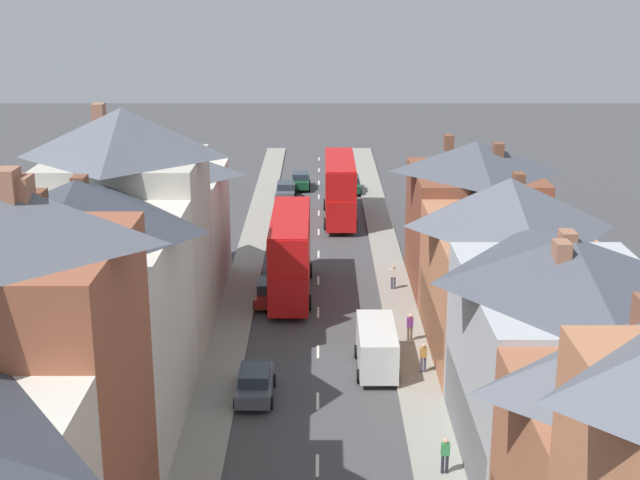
{
  "coord_description": "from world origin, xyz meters",
  "views": [
    {
      "loc": [
        0.11,
        -15.67,
        20.09
      ],
      "look_at": [
        0.28,
        43.97,
        2.31
      ],
      "focal_mm": 50.0,
      "sensor_mm": 36.0,
      "label": 1
    }
  ],
  "objects_px": {
    "double_decker_bus_mid_street": "(337,188)",
    "pedestrian_far_right": "(391,276)",
    "delivery_van": "(374,346)",
    "pedestrian_mid_right": "(421,356)",
    "double_decker_bus_lead": "(288,253)",
    "car_near_silver": "(283,190)",
    "car_parked_left_b": "(267,292)",
    "car_parked_right_a": "(298,181)",
    "car_parked_left_a": "(253,383)",
    "car_mid_black": "(349,184)",
    "pedestrian_mid_left": "(443,454)",
    "pedestrian_far_left": "(408,326)"
  },
  "relations": [
    {
      "from": "delivery_van",
      "to": "pedestrian_mid_right",
      "type": "distance_m",
      "value": 2.5
    },
    {
      "from": "double_decker_bus_mid_street",
      "to": "pedestrian_far_left",
      "type": "height_order",
      "value": "double_decker_bus_mid_street"
    },
    {
      "from": "double_decker_bus_mid_street",
      "to": "double_decker_bus_lead",
      "type": "bearing_deg",
      "value": -101.08
    },
    {
      "from": "pedestrian_mid_left",
      "to": "pedestrian_mid_right",
      "type": "xyz_separation_m",
      "value": [
        0.19,
        9.87,
        0.0
      ]
    },
    {
      "from": "pedestrian_mid_right",
      "to": "pedestrian_far_left",
      "type": "xyz_separation_m",
      "value": [
        -0.29,
        4.21,
        0.0
      ]
    },
    {
      "from": "car_near_silver",
      "to": "pedestrian_far_left",
      "type": "distance_m",
      "value": 34.95
    },
    {
      "from": "car_parked_left_b",
      "to": "pedestrian_far_right",
      "type": "relative_size",
      "value": 2.63
    },
    {
      "from": "car_mid_black",
      "to": "car_parked_left_b",
      "type": "xyz_separation_m",
      "value": [
        -6.2,
        -30.29,
        -0.02
      ]
    },
    {
      "from": "car_parked_left_a",
      "to": "pedestrian_mid_right",
      "type": "distance_m",
      "value": 9.01
    },
    {
      "from": "car_parked_left_b",
      "to": "delivery_van",
      "type": "height_order",
      "value": "delivery_van"
    },
    {
      "from": "car_mid_black",
      "to": "double_decker_bus_mid_street",
      "type": "bearing_deg",
      "value": -97.37
    },
    {
      "from": "double_decker_bus_lead",
      "to": "car_mid_black",
      "type": "bearing_deg",
      "value": 80.23
    },
    {
      "from": "car_parked_right_a",
      "to": "pedestrian_far_right",
      "type": "distance_m",
      "value": 30.15
    },
    {
      "from": "pedestrian_mid_left",
      "to": "double_decker_bus_mid_street",
      "type": "bearing_deg",
      "value": 94.96
    },
    {
      "from": "pedestrian_far_right",
      "to": "delivery_van",
      "type": "bearing_deg",
      "value": -98.59
    },
    {
      "from": "car_mid_black",
      "to": "pedestrian_mid_left",
      "type": "xyz_separation_m",
      "value": [
        2.21,
        -50.7,
        0.22
      ]
    },
    {
      "from": "car_near_silver",
      "to": "pedestrian_mid_left",
      "type": "xyz_separation_m",
      "value": [
        8.41,
        -48.02,
        0.2
      ]
    },
    {
      "from": "pedestrian_mid_right",
      "to": "double_decker_bus_mid_street",
      "type": "bearing_deg",
      "value": 96.89
    },
    {
      "from": "car_parked_left_b",
      "to": "pedestrian_far_left",
      "type": "relative_size",
      "value": 2.63
    },
    {
      "from": "car_parked_left_a",
      "to": "car_mid_black",
      "type": "height_order",
      "value": "car_mid_black"
    },
    {
      "from": "car_mid_black",
      "to": "pedestrian_mid_left",
      "type": "height_order",
      "value": "pedestrian_mid_left"
    },
    {
      "from": "car_parked_left_a",
      "to": "double_decker_bus_mid_street",
      "type": "bearing_deg",
      "value": 81.67
    },
    {
      "from": "delivery_van",
      "to": "double_decker_bus_mid_street",
      "type": "bearing_deg",
      "value": 92.49
    },
    {
      "from": "car_parked_left_a",
      "to": "car_mid_black",
      "type": "bearing_deg",
      "value": 81.89
    },
    {
      "from": "double_decker_bus_lead",
      "to": "double_decker_bus_mid_street",
      "type": "relative_size",
      "value": 1.0
    },
    {
      "from": "double_decker_bus_lead",
      "to": "car_parked_left_a",
      "type": "distance_m",
      "value": 15.2
    },
    {
      "from": "car_near_silver",
      "to": "car_parked_right_a",
      "type": "xyz_separation_m",
      "value": [
        1.3,
        4.12,
        -0.0
      ]
    },
    {
      "from": "pedestrian_far_right",
      "to": "pedestrian_far_left",
      "type": "bearing_deg",
      "value": -88.33
    },
    {
      "from": "car_parked_left_a",
      "to": "pedestrian_far_left",
      "type": "xyz_separation_m",
      "value": [
        8.31,
        6.87,
        0.24
      ]
    },
    {
      "from": "car_parked_left_a",
      "to": "pedestrian_far_right",
      "type": "distance_m",
      "value": 17.53
    },
    {
      "from": "car_near_silver",
      "to": "car_mid_black",
      "type": "bearing_deg",
      "value": 23.42
    },
    {
      "from": "car_parked_left_b",
      "to": "pedestrian_mid_right",
      "type": "relative_size",
      "value": 2.63
    },
    {
      "from": "delivery_van",
      "to": "pedestrian_mid_right",
      "type": "bearing_deg",
      "value": -13.96
    },
    {
      "from": "car_mid_black",
      "to": "car_near_silver",
      "type": "bearing_deg",
      "value": -156.58
    },
    {
      "from": "double_decker_bus_lead",
      "to": "car_near_silver",
      "type": "xyz_separation_m",
      "value": [
        -1.29,
        25.81,
        -1.99
      ]
    },
    {
      "from": "double_decker_bus_mid_street",
      "to": "pedestrian_far_right",
      "type": "distance_m",
      "value": 18.19
    },
    {
      "from": "car_parked_right_a",
      "to": "delivery_van",
      "type": "height_order",
      "value": "delivery_van"
    },
    {
      "from": "car_near_silver",
      "to": "car_parked_right_a",
      "type": "bearing_deg",
      "value": 72.5
    },
    {
      "from": "pedestrian_far_left",
      "to": "pedestrian_mid_left",
      "type": "bearing_deg",
      "value": -89.59
    },
    {
      "from": "car_parked_right_a",
      "to": "double_decker_bus_mid_street",
      "type": "bearing_deg",
      "value": -72.74
    },
    {
      "from": "car_parked_left_b",
      "to": "delivery_van",
      "type": "distance_m",
      "value": 11.74
    },
    {
      "from": "car_parked_right_a",
      "to": "car_parked_left_b",
      "type": "height_order",
      "value": "car_parked_right_a"
    },
    {
      "from": "car_parked_left_b",
      "to": "pedestrian_mid_right",
      "type": "height_order",
      "value": "pedestrian_mid_right"
    },
    {
      "from": "pedestrian_mid_left",
      "to": "pedestrian_far_right",
      "type": "bearing_deg",
      "value": 90.89
    },
    {
      "from": "car_near_silver",
      "to": "pedestrian_mid_left",
      "type": "bearing_deg",
      "value": -80.06
    },
    {
      "from": "car_parked_right_a",
      "to": "pedestrian_mid_right",
      "type": "distance_m",
      "value": 42.9
    },
    {
      "from": "delivery_van",
      "to": "pedestrian_far_right",
      "type": "distance_m",
      "value": 12.44
    },
    {
      "from": "double_decker_bus_lead",
      "to": "delivery_van",
      "type": "xyz_separation_m",
      "value": [
        4.91,
        -11.75,
        -1.48
      ]
    },
    {
      "from": "double_decker_bus_lead",
      "to": "delivery_van",
      "type": "relative_size",
      "value": 2.08
    },
    {
      "from": "double_decker_bus_mid_street",
      "to": "pedestrian_far_right",
      "type": "bearing_deg",
      "value": -79.92
    }
  ]
}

